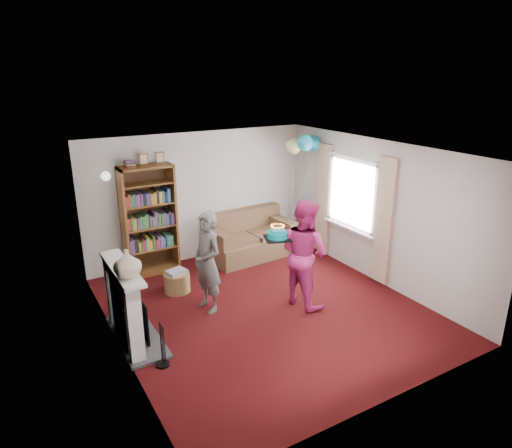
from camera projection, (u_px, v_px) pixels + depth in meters
ground at (266, 309)px, 7.22m from camera, size 5.00×5.00×0.00m
wall_back at (199, 196)px, 8.87m from camera, size 4.50×0.02×2.50m
wall_left at (113, 266)px, 5.74m from camera, size 0.02×5.00×2.50m
wall_right at (378, 212)px, 7.89m from camera, size 0.02×5.00×2.50m
ceiling at (267, 151)px, 6.41m from camera, size 4.50×5.00×0.01m
fireplace at (128, 308)px, 6.21m from camera, size 0.55×1.80×1.12m
window_bay at (352, 207)px, 8.37m from camera, size 0.14×2.02×2.20m
wall_sconce at (106, 176)px, 7.71m from camera, size 0.16×0.23×0.16m
bookcase at (149, 221)px, 8.26m from camera, size 0.95×0.42×2.22m
sofa at (249, 239)px, 9.21m from camera, size 1.70×0.90×0.90m
wicker_basket at (177, 282)px, 7.73m from camera, size 0.44×0.44×0.39m
person_striped at (207, 262)px, 6.96m from camera, size 0.46×0.63×1.60m
person_magenta at (304, 253)px, 7.15m from camera, size 0.79×0.94×1.73m
birthday_cake at (277, 235)px, 7.00m from camera, size 0.38×0.38×0.22m
balloons at (304, 144)px, 8.82m from camera, size 0.69×0.69×1.77m
mantel_vase at (127, 263)px, 5.66m from camera, size 0.36×0.36×0.36m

